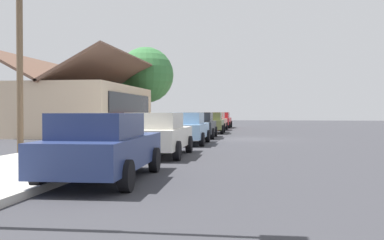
{
  "coord_description": "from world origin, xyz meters",
  "views": [
    {
      "loc": [
        -26.33,
        -0.7,
        1.62
      ],
      "look_at": [
        0.83,
        3.25,
        1.12
      ],
      "focal_mm": 41.18,
      "sensor_mm": 36.0,
      "label": 1
    }
  ],
  "objects_px": {
    "car_coral": "(215,121)",
    "utility_pole_wooden": "(20,51)",
    "shade_tree": "(146,75)",
    "car_navy": "(104,146)",
    "car_cherry": "(221,120)",
    "car_skyblue": "(187,128)",
    "fire_hydrant_red": "(123,142)",
    "car_charcoal": "(199,125)",
    "car_ivory": "(158,134)",
    "car_olive": "(211,123)"
  },
  "relations": [
    {
      "from": "shade_tree",
      "to": "fire_hydrant_red",
      "type": "relative_size",
      "value": 10.47
    },
    {
      "from": "car_ivory",
      "to": "car_skyblue",
      "type": "relative_size",
      "value": 1.03
    },
    {
      "from": "car_navy",
      "to": "car_skyblue",
      "type": "distance_m",
      "value": 11.87
    },
    {
      "from": "car_navy",
      "to": "fire_hydrant_red",
      "type": "bearing_deg",
      "value": 10.69
    },
    {
      "from": "car_skyblue",
      "to": "car_cherry",
      "type": "relative_size",
      "value": 0.99
    },
    {
      "from": "utility_pole_wooden",
      "to": "car_ivory",
      "type": "bearing_deg",
      "value": -89.21
    },
    {
      "from": "car_skyblue",
      "to": "fire_hydrant_red",
      "type": "relative_size",
      "value": 6.52
    },
    {
      "from": "car_olive",
      "to": "car_charcoal",
      "type": "bearing_deg",
      "value": 177.4
    },
    {
      "from": "car_charcoal",
      "to": "utility_pole_wooden",
      "type": "bearing_deg",
      "value": 153.26
    },
    {
      "from": "car_skyblue",
      "to": "car_olive",
      "type": "distance_m",
      "value": 11.47
    },
    {
      "from": "car_charcoal",
      "to": "car_cherry",
      "type": "relative_size",
      "value": 1.01
    },
    {
      "from": "car_charcoal",
      "to": "utility_pole_wooden",
      "type": "height_order",
      "value": "utility_pole_wooden"
    },
    {
      "from": "fire_hydrant_red",
      "to": "car_skyblue",
      "type": "bearing_deg",
      "value": -14.14
    },
    {
      "from": "car_coral",
      "to": "utility_pole_wooden",
      "type": "distance_m",
      "value": 23.97
    },
    {
      "from": "car_coral",
      "to": "fire_hydrant_red",
      "type": "xyz_separation_m",
      "value": [
        -22.99,
        1.32,
        -0.32
      ]
    },
    {
      "from": "utility_pole_wooden",
      "to": "car_skyblue",
      "type": "bearing_deg",
      "value": -41.91
    },
    {
      "from": "car_skyblue",
      "to": "fire_hydrant_red",
      "type": "distance_m",
      "value": 6.14
    },
    {
      "from": "car_charcoal",
      "to": "car_coral",
      "type": "xyz_separation_m",
      "value": [
        11.64,
        0.09,
        -0.0
      ]
    },
    {
      "from": "car_charcoal",
      "to": "car_skyblue",
      "type": "bearing_deg",
      "value": 179.37
    },
    {
      "from": "car_cherry",
      "to": "car_charcoal",
      "type": "bearing_deg",
      "value": -179.64
    },
    {
      "from": "car_skyblue",
      "to": "utility_pole_wooden",
      "type": "relative_size",
      "value": 0.62
    },
    {
      "from": "car_charcoal",
      "to": "fire_hydrant_red",
      "type": "xyz_separation_m",
      "value": [
        -11.35,
        1.4,
        -0.32
      ]
    },
    {
      "from": "car_skyblue",
      "to": "car_cherry",
      "type": "bearing_deg",
      "value": -0.54
    },
    {
      "from": "shade_tree",
      "to": "utility_pole_wooden",
      "type": "xyz_separation_m",
      "value": [
        -22.85,
        -0.89,
        -1.0
      ]
    },
    {
      "from": "car_cherry",
      "to": "utility_pole_wooden",
      "type": "relative_size",
      "value": 0.62
    },
    {
      "from": "car_ivory",
      "to": "utility_pole_wooden",
      "type": "distance_m",
      "value": 6.19
    },
    {
      "from": "shade_tree",
      "to": "fire_hydrant_red",
      "type": "xyz_separation_m",
      "value": [
        -22.67,
        -4.89,
        -4.43
      ]
    },
    {
      "from": "utility_pole_wooden",
      "to": "car_navy",
      "type": "bearing_deg",
      "value": -136.97
    },
    {
      "from": "car_skyblue",
      "to": "shade_tree",
      "type": "xyz_separation_m",
      "value": [
        16.73,
        6.39,
        4.11
      ]
    },
    {
      "from": "car_charcoal",
      "to": "car_coral",
      "type": "relative_size",
      "value": 1.08
    },
    {
      "from": "car_ivory",
      "to": "car_charcoal",
      "type": "xyz_separation_m",
      "value": [
        11.46,
        -0.05,
        -0.0
      ]
    },
    {
      "from": "car_navy",
      "to": "shade_tree",
      "type": "bearing_deg",
      "value": 10.06
    },
    {
      "from": "shade_tree",
      "to": "utility_pole_wooden",
      "type": "height_order",
      "value": "utility_pole_wooden"
    },
    {
      "from": "fire_hydrant_red",
      "to": "car_ivory",
      "type": "bearing_deg",
      "value": -94.41
    },
    {
      "from": "car_navy",
      "to": "car_olive",
      "type": "distance_m",
      "value": 23.34
    },
    {
      "from": "car_charcoal",
      "to": "fire_hydrant_red",
      "type": "height_order",
      "value": "car_charcoal"
    },
    {
      "from": "car_ivory",
      "to": "shade_tree",
      "type": "height_order",
      "value": "shade_tree"
    },
    {
      "from": "car_skyblue",
      "to": "shade_tree",
      "type": "distance_m",
      "value": 18.37
    },
    {
      "from": "car_coral",
      "to": "car_navy",
      "type": "bearing_deg",
      "value": -178.85
    },
    {
      "from": "car_navy",
      "to": "car_ivory",
      "type": "bearing_deg",
      "value": -2.14
    },
    {
      "from": "car_charcoal",
      "to": "car_cherry",
      "type": "xyz_separation_m",
      "value": [
        17.67,
        0.02,
        0.0
      ]
    },
    {
      "from": "car_ivory",
      "to": "fire_hydrant_red",
      "type": "distance_m",
      "value": 1.39
    },
    {
      "from": "shade_tree",
      "to": "utility_pole_wooden",
      "type": "bearing_deg",
      "value": -177.77
    },
    {
      "from": "car_navy",
      "to": "utility_pole_wooden",
      "type": "bearing_deg",
      "value": 40.76
    },
    {
      "from": "car_olive",
      "to": "car_cherry",
      "type": "height_order",
      "value": "same"
    },
    {
      "from": "car_cherry",
      "to": "shade_tree",
      "type": "height_order",
      "value": "shade_tree"
    },
    {
      "from": "car_coral",
      "to": "shade_tree",
      "type": "relative_size",
      "value": 0.59
    },
    {
      "from": "car_navy",
      "to": "car_cherry",
      "type": "bearing_deg",
      "value": -2.31
    },
    {
      "from": "car_coral",
      "to": "utility_pole_wooden",
      "type": "relative_size",
      "value": 0.59
    },
    {
      "from": "car_cherry",
      "to": "fire_hydrant_red",
      "type": "bearing_deg",
      "value": 177.56
    }
  ]
}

